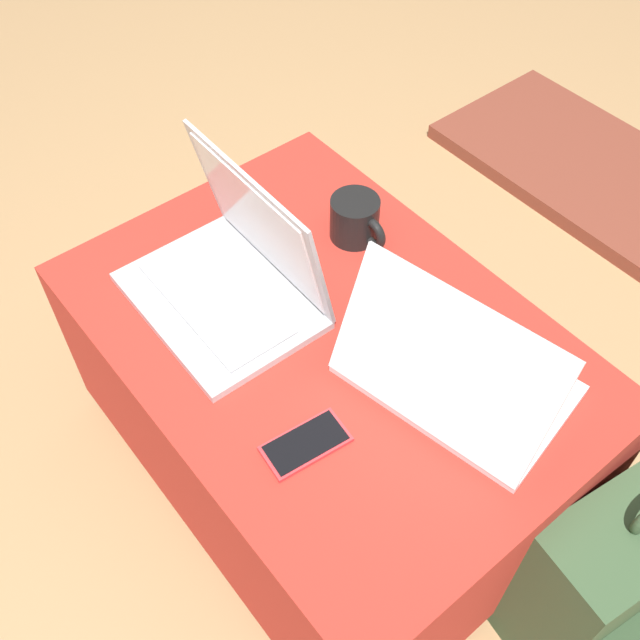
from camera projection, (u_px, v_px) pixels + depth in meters
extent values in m
plane|color=tan|center=(326.00, 460.00, 1.68)|extent=(14.00, 14.00, 0.00)
cube|color=maroon|center=(326.00, 454.00, 1.66)|extent=(0.91, 0.64, 0.05)
cube|color=#B22D23|center=(327.00, 397.00, 1.48)|extent=(0.94, 0.67, 0.41)
cube|color=#B7B7BC|center=(219.00, 300.00, 1.35)|extent=(0.35, 0.26, 0.02)
cube|color=#9E9EA3|center=(216.00, 299.00, 1.35)|extent=(0.31, 0.14, 0.00)
cube|color=#B7B7BC|center=(260.00, 223.00, 1.29)|extent=(0.35, 0.06, 0.25)
cube|color=white|center=(258.00, 224.00, 1.29)|extent=(0.31, 0.05, 0.22)
cube|color=silver|center=(457.00, 378.00, 1.25)|extent=(0.40, 0.30, 0.02)
cube|color=#9E9EA3|center=(460.00, 373.00, 1.24)|extent=(0.33, 0.19, 0.00)
cube|color=silver|center=(442.00, 364.00, 1.12)|extent=(0.37, 0.17, 0.22)
cube|color=black|center=(444.00, 363.00, 1.12)|extent=(0.33, 0.15, 0.20)
cube|color=red|center=(306.00, 444.00, 1.17)|extent=(0.08, 0.14, 0.01)
cube|color=black|center=(306.00, 443.00, 1.17)|extent=(0.07, 0.13, 0.00)
cube|color=#385133|center=(612.00, 568.00, 1.32)|extent=(0.21, 0.37, 0.40)
cube|color=#2F452B|center=(639.00, 631.00, 1.32)|extent=(0.10, 0.29, 0.18)
cylinder|color=black|center=(355.00, 218.00, 1.44)|extent=(0.10, 0.10, 0.09)
torus|color=black|center=(372.00, 233.00, 1.41)|extent=(0.07, 0.02, 0.07)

